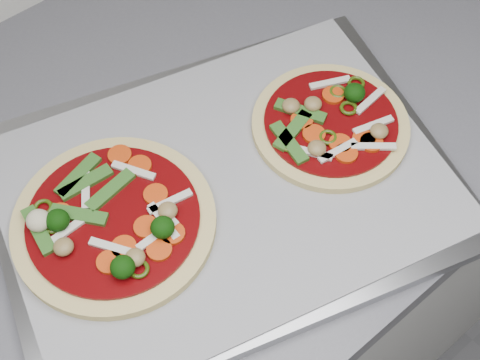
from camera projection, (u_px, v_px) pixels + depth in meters
base_cabinet at (337, 200)px, 1.26m from camera, size 3.60×0.60×0.86m
countertop at (378, 23)px, 0.89m from camera, size 3.60×0.60×0.04m
baking_tray at (224, 188)px, 0.71m from camera, size 0.55×0.47×0.02m
parchment at (224, 184)px, 0.70m from camera, size 0.52×0.43×0.00m
pizza_left at (112, 222)px, 0.67m from camera, size 0.26×0.26×0.03m
pizza_right at (330, 124)px, 0.74m from camera, size 0.23×0.23×0.03m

